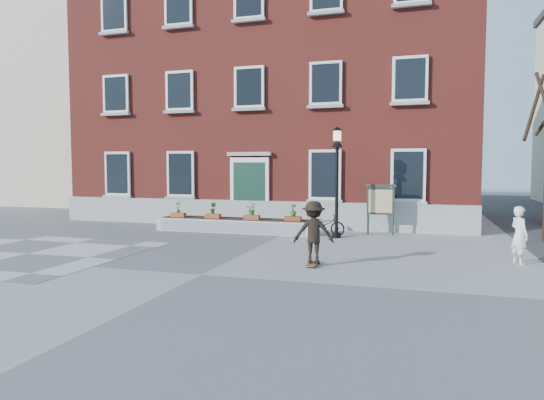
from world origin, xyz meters
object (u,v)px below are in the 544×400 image
(bystander, at_px, (519,235))
(notice_board, at_px, (381,201))
(bicycle, at_px, (324,224))
(skateboarder, at_px, (314,232))
(lamp_post, at_px, (337,166))

(bystander, height_order, notice_board, notice_board)
(bicycle, distance_m, skateboarder, 5.59)
(lamp_post, relative_size, notice_board, 2.10)
(bicycle, bearing_deg, notice_board, -61.84)
(bicycle, relative_size, bystander, 1.03)
(bystander, distance_m, lamp_post, 6.44)
(notice_board, height_order, skateboarder, notice_board)
(bystander, bearing_deg, bicycle, 29.79)
(lamp_post, bearing_deg, bystander, -31.09)
(lamp_post, relative_size, skateboarder, 2.37)
(bicycle, bearing_deg, lamp_post, -125.77)
(bicycle, height_order, bystander, bystander)
(skateboarder, bearing_deg, bicycle, 98.12)
(bicycle, xyz_separation_m, lamp_post, (0.54, -0.53, 2.13))
(skateboarder, bearing_deg, bystander, 19.52)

